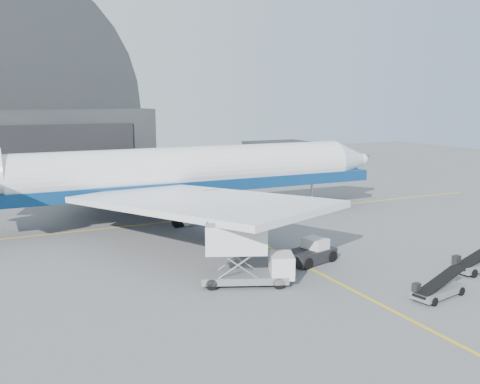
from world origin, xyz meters
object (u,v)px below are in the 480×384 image
airliner (172,173)px  belt_loader_a (438,290)px  catering_truck (244,254)px  pushback_tug (311,253)px  belt_loader_b (479,263)px

airliner → belt_loader_a: bearing=-74.2°
catering_truck → belt_loader_a: bearing=-14.3°
airliner → catering_truck: (-2.17, -22.68, -3.01)m
pushback_tug → catering_truck: bearing=-177.1°
airliner → belt_loader_b: bearing=-60.1°
catering_truck → belt_loader_a: catering_truck is taller
pushback_tug → belt_loader_a: pushback_tug is taller
belt_loader_a → pushback_tug: bearing=96.0°
airliner → catering_truck: airliner is taller
airliner → belt_loader_a: airliner is taller
airliner → catering_truck: 22.98m
catering_truck → belt_loader_b: size_ratio=1.32×
pushback_tug → belt_loader_b: (10.75, -7.84, -0.13)m
airliner → belt_loader_b: (16.12, -27.98, -4.73)m
catering_truck → belt_loader_b: (18.29, -5.30, -1.72)m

